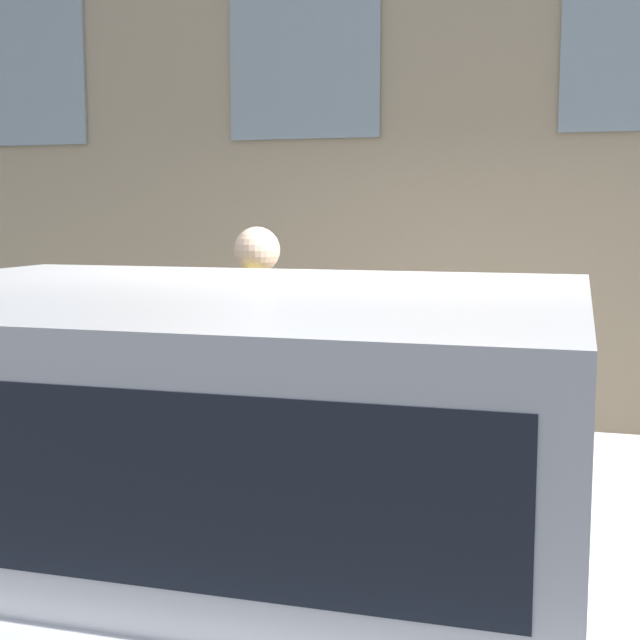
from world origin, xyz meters
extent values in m
plane|color=#2D2D30|center=(0.00, 0.00, 0.00)|extent=(80.00, 80.00, 0.00)
cube|color=gray|center=(1.34, 0.00, 0.08)|extent=(2.67, 60.00, 0.16)
cube|color=#8C9EA8|center=(2.65, 3.61, 3.49)|extent=(0.03, 1.15, 2.15)
cylinder|color=red|center=(0.51, 0.09, 0.18)|extent=(0.35, 0.35, 0.04)
cylinder|color=red|center=(0.51, 0.09, 0.49)|extent=(0.26, 0.26, 0.67)
sphere|color=maroon|center=(0.51, 0.09, 0.83)|extent=(0.27, 0.27, 0.27)
cylinder|color=black|center=(0.51, 0.09, 0.91)|extent=(0.09, 0.09, 0.11)
cylinder|color=red|center=(0.51, -0.09, 0.57)|extent=(0.09, 0.10, 0.09)
cylinder|color=red|center=(0.51, 0.27, 0.57)|extent=(0.09, 0.10, 0.09)
cylinder|color=#726651|center=(0.83, 0.94, 0.55)|extent=(0.11, 0.11, 0.78)
cylinder|color=#726651|center=(1.00, 0.94, 0.55)|extent=(0.11, 0.11, 0.78)
cube|color=yellow|center=(0.91, 0.94, 1.23)|extent=(0.21, 0.15, 0.59)
cylinder|color=yellow|center=(0.76, 0.94, 1.25)|extent=(0.09, 0.09, 0.56)
cylinder|color=yellow|center=(1.07, 0.94, 1.25)|extent=(0.09, 0.09, 0.56)
sphere|color=beige|center=(0.91, 0.94, 1.66)|extent=(0.26, 0.26, 0.26)
cube|color=silver|center=(-1.39, 0.28, 0.72)|extent=(2.08, 4.63, 0.66)
cube|color=silver|center=(-1.39, 0.28, 1.35)|extent=(1.83, 2.22, 0.60)
cube|color=#1E232D|center=(-1.39, 0.28, 1.35)|extent=(1.84, 2.05, 0.39)
camera|label=1|loc=(-3.79, -0.80, 1.87)|focal=50.00mm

